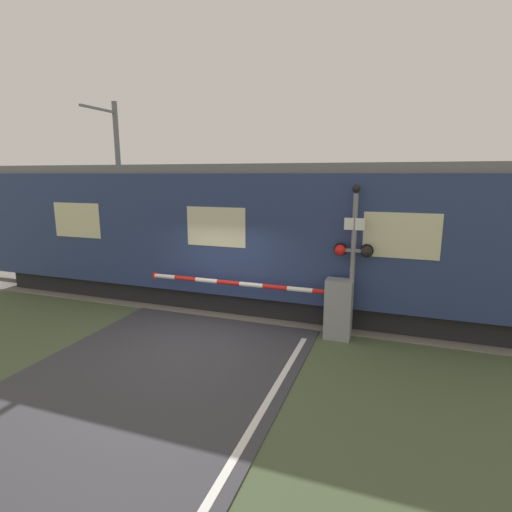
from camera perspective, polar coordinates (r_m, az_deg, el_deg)
ground_plane at (r=9.35m, az=-8.63°, el=-12.12°), size 80.00×80.00×0.00m
track_bed at (r=12.05m, az=-1.44°, el=-6.36°), size 36.00×3.20×0.13m
train at (r=11.68m, az=-2.67°, el=3.25°), size 16.31×2.92×4.00m
crossing_barrier at (r=9.46m, az=9.64°, el=-6.95°), size 5.28×0.44×1.40m
signal_post at (r=9.20m, az=13.70°, el=0.33°), size 0.88×0.26×3.52m
catenary_pole at (r=16.85m, az=-19.01°, el=9.74°), size 0.20×1.90×6.45m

